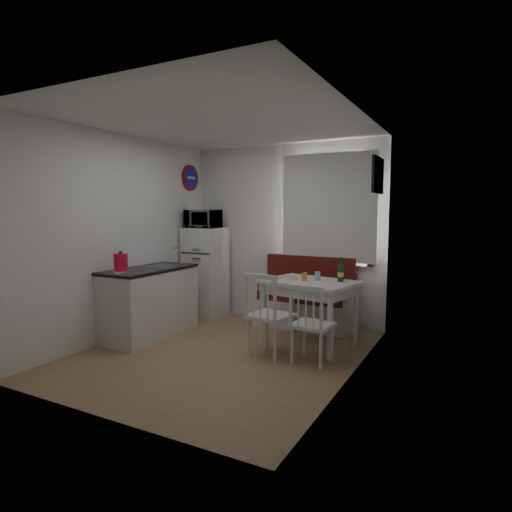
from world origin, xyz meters
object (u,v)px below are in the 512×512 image
Objects in this scene: dining_table at (310,288)px; kettle at (121,263)px; wine_bottle at (341,269)px; bench at (306,304)px; chair_left at (267,306)px; kitchen_counter at (150,302)px; fridge at (205,272)px; microwave at (203,219)px; chair_right at (310,316)px.

dining_table is 2.27m from kettle.
bench is at bearing 136.79° from wine_bottle.
kitchen_counter is at bearing -172.21° from chair_left.
fridge is 2.76× the size of microwave.
kettle is (0.03, -1.73, -0.49)m from microwave.
fridge is at bearing 90.00° from microwave.
dining_table is at bearing 114.71° from chair_right.
chair_left is (0.09, -1.41, 0.26)m from bench.
chair_left is at bearing -98.25° from dining_table.
chair_right is at bearing -29.34° from microwave.
wine_bottle is at bearing 86.44° from chair_right.
wine_bottle is at bearing 61.64° from chair_left.
fridge is (-2.21, 1.29, 0.15)m from chair_right.
chair_left is at bearing -36.19° from microwave.
chair_left is at bearing -175.03° from chair_right.
bench is 1.44m from chair_left.
microwave is 1.80m from kettle.
kettle reaches higher than wine_bottle.
microwave is at bearing 153.44° from chair_left.
microwave reaches higher than wine_bottle.
chair_right is 0.93× the size of microwave.
microwave is at bearing 154.61° from chair_right.
fridge is 1.81m from kettle.
fridge reaches higher than kettle.
chair_right is 1.60× the size of wine_bottle.
fridge is 4.73× the size of wine_bottle.
chair_left is (1.73, -0.06, 0.13)m from kitchen_counter.
fridge is (-1.62, -0.11, 0.36)m from bench.
microwave is at bearing 175.72° from dining_table.
chair_right is 2.29m from kettle.
kettle is (0.05, -0.54, 0.57)m from kitchen_counter.
kitchen_counter is at bearing -150.53° from dining_table.
bench is 1.12m from wine_bottle.
chair_right is at bearing 12.65° from kettle.
fridge reaches higher than wine_bottle.
bench is 2.72× the size of chair_left.
bench is at bearing 39.56° from kitchen_counter.
wine_bottle is at bearing 28.71° from kettle.
bench is 2.02m from microwave.
chair_right is (2.23, -0.05, 0.08)m from kitchen_counter.
kettle is (-2.18, -0.49, 0.49)m from chair_right.
kettle is (-1.68, -0.48, 0.44)m from chair_left.
kitchen_counter reaches higher than wine_bottle.
kitchen_counter reaches higher than chair_right.
chair_right is 2.72m from microwave.
dining_table is 4.65× the size of kettle.
bench is at bearing 5.71° from microwave.
microwave reaches higher than fridge.
dining_table is 2.40× the size of microwave.
dining_table is 0.73m from chair_right.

